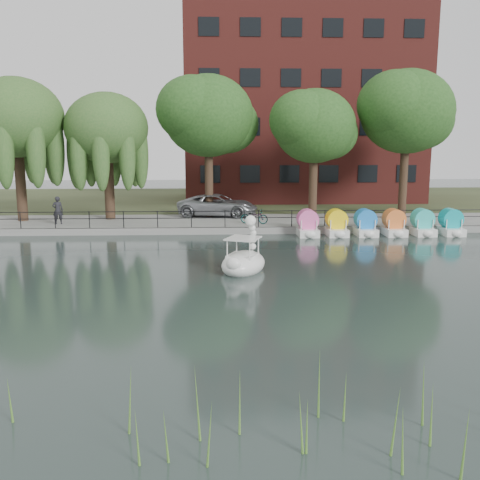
{
  "coord_description": "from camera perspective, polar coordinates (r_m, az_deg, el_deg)",
  "views": [
    {
      "loc": [
        -0.45,
        -18.26,
        5.39
      ],
      "look_at": [
        0.5,
        4.0,
        1.3
      ],
      "focal_mm": 40.0,
      "sensor_mm": 36.0,
      "label": 1
    }
  ],
  "objects": [
    {
      "name": "ground_plane",
      "position": [
        19.04,
        -0.99,
        -6.04
      ],
      "size": [
        120.0,
        120.0,
        0.0
      ],
      "primitive_type": "plane",
      "color": "#374944"
    },
    {
      "name": "promenade",
      "position": [
        34.65,
        -1.67,
        1.78
      ],
      "size": [
        40.0,
        6.0,
        0.4
      ],
      "primitive_type": "cube",
      "color": "gray",
      "rests_on": "ground_plane"
    },
    {
      "name": "kerb",
      "position": [
        31.74,
        -1.6,
        0.98
      ],
      "size": [
        40.0,
        0.25,
        0.4
      ],
      "primitive_type": "cube",
      "color": "gray",
      "rests_on": "ground_plane"
    },
    {
      "name": "land_strip",
      "position": [
        48.54,
        -1.91,
        4.23
      ],
      "size": [
        60.0,
        22.0,
        0.36
      ],
      "primitive_type": "cube",
      "color": "#47512D",
      "rests_on": "ground_plane"
    },
    {
      "name": "railing",
      "position": [
        31.8,
        -1.61,
        2.72
      ],
      "size": [
        32.0,
        0.05,
        1.0
      ],
      "color": "black",
      "rests_on": "promenade"
    },
    {
      "name": "apartment_building",
      "position": [
        48.96,
        6.54,
        14.98
      ],
      "size": [
        20.0,
        10.07,
        18.0
      ],
      "color": "#4C1E16",
      "rests_on": "land_strip"
    },
    {
      "name": "willow_left",
      "position": [
        36.99,
        -22.8,
        11.9
      ],
      "size": [
        5.88,
        5.88,
        9.01
      ],
      "color": "#473323",
      "rests_on": "promenade"
    },
    {
      "name": "willow_mid",
      "position": [
        35.97,
        -14.03,
        11.46
      ],
      "size": [
        5.32,
        5.32,
        8.15
      ],
      "color": "#473323",
      "rests_on": "promenade"
    },
    {
      "name": "broadleaf_center",
      "position": [
        36.3,
        -3.4,
        13.02
      ],
      "size": [
        6.0,
        6.0,
        9.25
      ],
      "color": "#473323",
      "rests_on": "promenade"
    },
    {
      "name": "broadleaf_right",
      "position": [
        36.35,
        7.95,
        11.87
      ],
      "size": [
        5.4,
        5.4,
        8.32
      ],
      "color": "#473323",
      "rests_on": "promenade"
    },
    {
      "name": "broadleaf_far",
      "position": [
        39.03,
        17.39,
        12.89
      ],
      "size": [
        6.3,
        6.3,
        9.71
      ],
      "color": "#473323",
      "rests_on": "promenade"
    },
    {
      "name": "minivan",
      "position": [
        36.55,
        -2.37,
        3.91
      ],
      "size": [
        3.94,
        6.62,
        1.73
      ],
      "primitive_type": "imported",
      "rotation": [
        0.0,
        0.0,
        1.39
      ],
      "color": "gray",
      "rests_on": "promenade"
    },
    {
      "name": "bicycle",
      "position": [
        33.16,
        1.53,
        2.61
      ],
      "size": [
        1.07,
        1.82,
        1.0
      ],
      "primitive_type": "imported",
      "rotation": [
        0.0,
        0.0,
        1.28
      ],
      "color": "gray",
      "rests_on": "promenade"
    },
    {
      "name": "pedestrian",
      "position": [
        34.78,
        -18.88,
        3.23
      ],
      "size": [
        0.8,
        0.63,
        1.98
      ],
      "primitive_type": "imported",
      "rotation": [
        0.0,
        0.0,
        3.36
      ],
      "color": "black",
      "rests_on": "promenade"
    },
    {
      "name": "swan_boat",
      "position": [
        22.66,
        0.41,
        -2.07
      ],
      "size": [
        2.61,
        3.13,
        2.28
      ],
      "rotation": [
        0.0,
        0.0,
        -0.4
      ],
      "color": "white",
      "rests_on": "ground_plane"
    },
    {
      "name": "pedal_boat_row",
      "position": [
        32.36,
        14.67,
        1.56
      ],
      "size": [
        9.65,
        1.7,
        1.4
      ],
      "color": "white",
      "rests_on": "ground_plane"
    },
    {
      "name": "reed_bank",
      "position": [
        10.28,
        12.23,
        -17.61
      ],
      "size": [
        24.0,
        2.4,
        1.2
      ],
      "color": "#669938",
      "rests_on": "ground_plane"
    }
  ]
}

